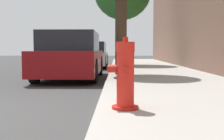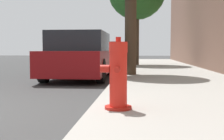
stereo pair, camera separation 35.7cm
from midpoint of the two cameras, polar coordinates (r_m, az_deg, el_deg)
The scene contains 3 objects.
fire_hydrant at distance 3.56m, azimuth -0.20°, elevation -1.29°, with size 0.40×0.42×0.92m.
parked_car_near at distance 8.65m, azimuth -9.46°, elevation 2.72°, with size 1.75×4.00×1.41m.
parked_car_mid at distance 14.18m, azimuth -5.35°, elevation 3.01°, with size 1.78×4.16×1.27m.
Camera 1 is at (2.28, -3.39, 0.88)m, focal length 45.00 mm.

